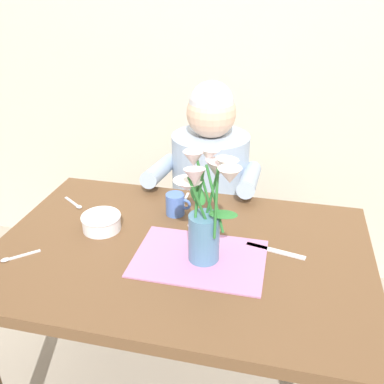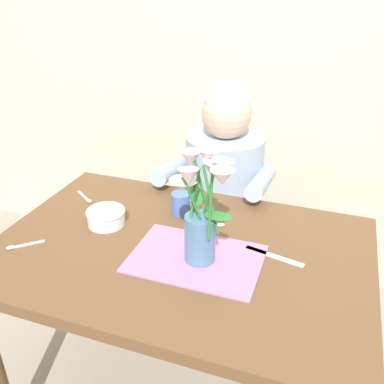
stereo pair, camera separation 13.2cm
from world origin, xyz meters
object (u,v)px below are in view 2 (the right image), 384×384
(tea_cup, at_px, (181,204))
(seated_person, at_px, (223,206))
(ceramic_bowl, at_px, (106,216))
(flower_vase, at_px, (202,206))
(dinner_knife, at_px, (274,256))

(tea_cup, bearing_deg, seated_person, 83.38)
(seated_person, bearing_deg, ceramic_bowl, -113.03)
(flower_vase, distance_m, ceramic_bowl, 0.42)
(seated_person, relative_size, flower_vase, 3.28)
(tea_cup, bearing_deg, dinner_knife, -23.06)
(seated_person, bearing_deg, dinner_knife, -58.29)
(seated_person, relative_size, dinner_knife, 5.97)
(dinner_knife, bearing_deg, ceramic_bowl, -167.97)
(seated_person, height_order, ceramic_bowl, seated_person)
(seated_person, height_order, tea_cup, seated_person)
(ceramic_bowl, bearing_deg, dinner_knife, 0.00)
(ceramic_bowl, distance_m, dinner_knife, 0.59)
(ceramic_bowl, relative_size, tea_cup, 1.46)
(ceramic_bowl, bearing_deg, seated_person, 64.73)
(flower_vase, bearing_deg, seated_person, 99.68)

